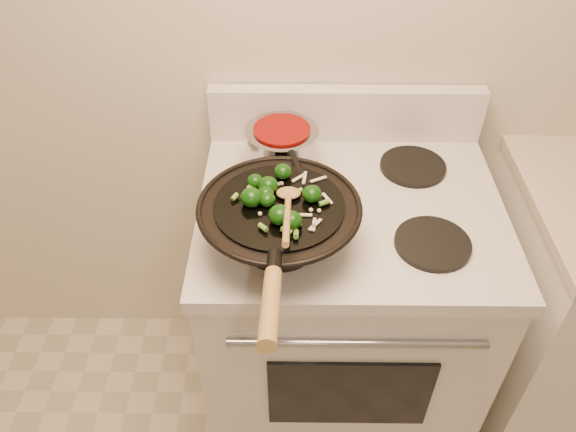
{
  "coord_description": "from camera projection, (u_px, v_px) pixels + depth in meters",
  "views": [
    {
      "loc": [
        -0.28,
        0.08,
        1.86
      ],
      "look_at": [
        -0.29,
        1.01,
        1.02
      ],
      "focal_mm": 35.0,
      "sensor_mm": 36.0,
      "label": 1
    }
  ],
  "objects": [
    {
      "name": "stove",
      "position": [
        340.0,
        312.0,
        1.74
      ],
      "size": [
        0.78,
        0.67,
        1.08
      ],
      "color": "silver",
      "rests_on": "ground"
    },
    {
      "name": "wok",
      "position": [
        279.0,
        222.0,
        1.27
      ],
      "size": [
        0.37,
        0.62,
        0.2
      ],
      "color": "black",
      "rests_on": "stove"
    },
    {
      "name": "stirfry",
      "position": [
        276.0,
        197.0,
        1.24
      ],
      "size": [
        0.23,
        0.23,
        0.04
      ],
      "color": "#0C3508",
      "rests_on": "wok"
    },
    {
      "name": "wooden_spoon",
      "position": [
        288.0,
        206.0,
        1.2
      ],
      "size": [
        0.06,
        0.25,
        0.08
      ],
      "color": "olive",
      "rests_on": "wok"
    },
    {
      "name": "saucepan",
      "position": [
        282.0,
        147.0,
        1.5
      ],
      "size": [
        0.19,
        0.31,
        0.11
      ],
      "color": "#93969B",
      "rests_on": "stove"
    }
  ]
}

